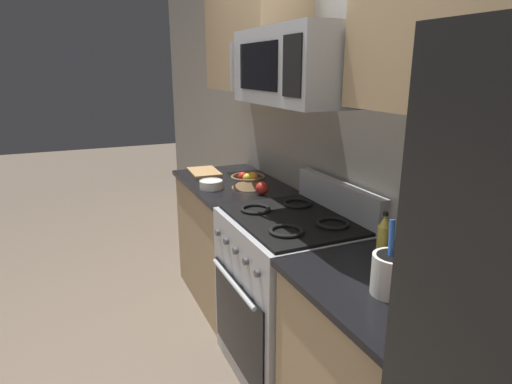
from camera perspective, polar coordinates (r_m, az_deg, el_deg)
name	(u,v)px	position (r m, az deg, el deg)	size (l,w,h in m)	color
wall_back	(357,142)	(2.40, 13.16, 6.40)	(8.00, 0.10, 2.60)	#9E998E
counter_left	(233,240)	(3.22, -3.03, -6.40)	(1.01, 0.63, 0.91)	tan
range_oven	(291,294)	(2.48, 4.61, -13.27)	(0.76, 0.67, 1.09)	#B2B5BA
microwave	(301,66)	(2.18, 6.02, 16.17)	(0.77, 0.44, 0.36)	#B2B5BA
upper_cabinets_left	(253,41)	(3.05, -0.43, 19.37)	(1.00, 0.34, 0.65)	tan
upper_cabinets_right	(456,12)	(1.66, 24.90, 20.76)	(0.74, 0.34, 0.65)	tan
utensil_crock	(393,272)	(1.62, 17.70, -10.08)	(0.15, 0.15, 0.30)	white
fruit_basket	(248,180)	(2.91, -1.06, 1.56)	(0.23, 0.23, 0.10)	brown
apple_loose	(262,188)	(2.74, 0.79, 0.51)	(0.08, 0.08, 0.08)	red
cutting_board	(204,172)	(3.35, -6.87, 2.68)	(0.33, 0.21, 0.02)	tan
bottle_oil	(383,241)	(1.83, 16.48, -6.16)	(0.05, 0.05, 0.22)	gold
bottle_hot_sauce	(435,299)	(1.46, 22.52, -12.94)	(0.07, 0.07, 0.21)	red
prep_bowl	(211,184)	(2.89, -5.95, 1.03)	(0.16, 0.16, 0.06)	white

